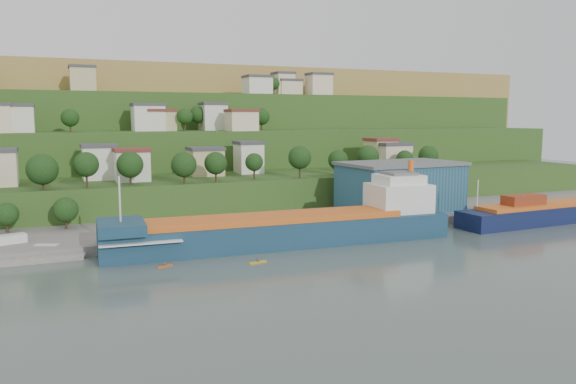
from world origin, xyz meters
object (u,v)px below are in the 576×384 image
cargo_ship_near (294,230)px  warehouse (400,186)px  cargo_ship_far (556,212)px  caravan (11,241)px  kayak_orange (165,265)px

cargo_ship_near → warehouse: cargo_ship_near is taller
cargo_ship_far → caravan: bearing=170.5°
cargo_ship_far → cargo_ship_near: bearing=175.8°
cargo_ship_far → caravan: (-125.96, 16.36, 0.14)m
warehouse → caravan: warehouse is taller
caravan → kayak_orange: (25.67, -21.46, -2.25)m
cargo_ship_near → cargo_ship_far: 71.91m
warehouse → kayak_orange: 71.85m
warehouse → caravan: size_ratio=5.91×
kayak_orange → cargo_ship_far: bearing=-20.6°
kayak_orange → cargo_ship_near: bearing=-8.4°
cargo_ship_far → warehouse: warehouse is taller
warehouse → kayak_orange: (-66.75, -25.30, -8.21)m
caravan → kayak_orange: 33.54m
caravan → kayak_orange: size_ratio=1.82×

